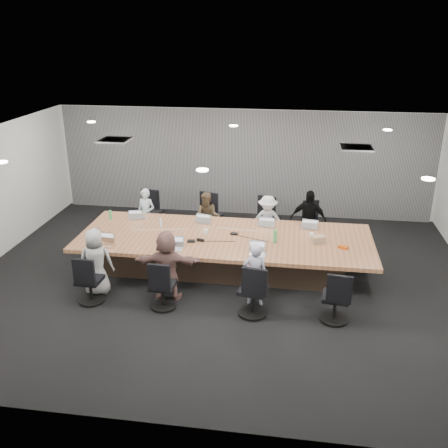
# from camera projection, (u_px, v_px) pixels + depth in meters

# --- Properties ---
(floor) EXTENTS (10.00, 8.00, 0.00)m
(floor) POSITION_uv_depth(u_px,v_px,m) (221.00, 280.00, 10.05)
(floor) COLOR black
(floor) RESTS_ON ground
(ceiling) EXTENTS (10.00, 8.00, 0.00)m
(ceiling) POSITION_uv_depth(u_px,v_px,m) (221.00, 142.00, 9.02)
(ceiling) COLOR white
(ceiling) RESTS_ON wall_back
(wall_back) EXTENTS (10.00, 0.00, 2.80)m
(wall_back) POSITION_uv_depth(u_px,v_px,m) (244.00, 162.00, 13.21)
(wall_back) COLOR beige
(wall_back) RESTS_ON ground
(wall_front) EXTENTS (10.00, 0.00, 2.80)m
(wall_front) POSITION_uv_depth(u_px,v_px,m) (170.00, 332.00, 5.85)
(wall_front) COLOR beige
(wall_front) RESTS_ON ground
(curtain) EXTENTS (9.80, 0.04, 2.80)m
(curtain) POSITION_uv_depth(u_px,v_px,m) (243.00, 163.00, 13.14)
(curtain) COLOR slate
(curtain) RESTS_ON ground
(conference_table) EXTENTS (6.00, 2.20, 0.74)m
(conference_table) POSITION_uv_depth(u_px,v_px,m) (225.00, 251.00, 10.36)
(conference_table) COLOR #3D2D22
(conference_table) RESTS_ON ground
(chair_0) EXTENTS (0.71, 0.71, 0.88)m
(chair_0) POSITION_uv_depth(u_px,v_px,m) (151.00, 216.00, 12.19)
(chair_0) COLOR black
(chair_0) RESTS_ON ground
(chair_1) EXTENTS (0.75, 0.75, 0.88)m
(chair_1) POSITION_uv_depth(u_px,v_px,m) (210.00, 219.00, 11.99)
(chair_1) COLOR black
(chair_1) RESTS_ON ground
(chair_2) EXTENTS (0.68, 0.68, 0.83)m
(chair_2) POSITION_uv_depth(u_px,v_px,m) (268.00, 223.00, 11.81)
(chair_2) COLOR black
(chair_2) RESTS_ON ground
(chair_3) EXTENTS (0.60, 0.60, 0.72)m
(chair_3) POSITION_uv_depth(u_px,v_px,m) (307.00, 227.00, 11.71)
(chair_3) COLOR black
(chair_3) RESTS_ON ground
(chair_4) EXTENTS (0.53, 0.53, 0.74)m
(chair_4) POSITION_uv_depth(u_px,v_px,m) (90.00, 284.00, 9.11)
(chair_4) COLOR black
(chair_4) RESTS_ON ground
(chair_5) EXTENTS (0.52, 0.52, 0.73)m
(chair_5) POSITION_uv_depth(u_px,v_px,m) (163.00, 289.00, 8.92)
(chair_5) COLOR black
(chair_5) RESTS_ON ground
(chair_6) EXTENTS (0.63, 0.63, 0.81)m
(chair_6) POSITION_uv_depth(u_px,v_px,m) (253.00, 294.00, 8.69)
(chair_6) COLOR black
(chair_6) RESTS_ON ground
(chair_7) EXTENTS (0.57, 0.57, 0.77)m
(chair_7) POSITION_uv_depth(u_px,v_px,m) (335.00, 301.00, 8.51)
(chair_7) COLOR black
(chair_7) RESTS_ON ground
(person_0) EXTENTS (0.50, 0.39, 1.23)m
(person_0) POSITION_uv_depth(u_px,v_px,m) (146.00, 214.00, 11.80)
(person_0) COLOR silver
(person_0) RESTS_ON ground
(laptop_0) EXTENTS (0.33, 0.26, 0.02)m
(laptop_0) POSITION_uv_depth(u_px,v_px,m) (139.00, 217.00, 11.25)
(laptop_0) COLOR #B2B2B7
(laptop_0) RESTS_ON conference_table
(person_1) EXTENTS (0.60, 0.47, 1.21)m
(person_1) POSITION_uv_depth(u_px,v_px,m) (208.00, 218.00, 11.61)
(person_1) COLOR brown
(person_1) RESTS_ON ground
(laptop_1) EXTENTS (0.38, 0.30, 0.02)m
(laptop_1) POSITION_uv_depth(u_px,v_px,m) (203.00, 220.00, 11.05)
(laptop_1) COLOR #B2B2B7
(laptop_1) RESTS_ON conference_table
(person_2) EXTENTS (0.79, 0.47, 1.21)m
(person_2) POSITION_uv_depth(u_px,v_px,m) (267.00, 221.00, 11.42)
(person_2) COLOR silver
(person_2) RESTS_ON ground
(laptop_2) EXTENTS (0.39, 0.29, 0.02)m
(laptop_2) POSITION_uv_depth(u_px,v_px,m) (266.00, 224.00, 10.86)
(laptop_2) COLOR #B2B2B7
(laptop_2) RESTS_ON conference_table
(person_3) EXTENTS (0.85, 0.45, 1.38)m
(person_3) POSITION_uv_depth(u_px,v_px,m) (308.00, 220.00, 11.26)
(person_3) COLOR black
(person_3) RESTS_ON ground
(laptop_3) EXTENTS (0.37, 0.28, 0.02)m
(laptop_3) POSITION_uv_depth(u_px,v_px,m) (309.00, 226.00, 10.73)
(laptop_3) COLOR #B2B2B7
(laptop_3) RESTS_ON conference_table
(person_4) EXTENTS (0.70, 0.52, 1.30)m
(person_4) POSITION_uv_depth(u_px,v_px,m) (96.00, 262.00, 9.33)
(person_4) COLOR #9A9A9A
(person_4) RESTS_ON ground
(laptop_4) EXTENTS (0.34, 0.26, 0.02)m
(laptop_4) POSITION_uv_depth(u_px,v_px,m) (106.00, 245.00, 9.80)
(laptop_4) COLOR #8C6647
(laptop_4) RESTS_ON conference_table
(person_5) EXTENTS (1.28, 0.50, 1.35)m
(person_5) POSITION_uv_depth(u_px,v_px,m) (167.00, 265.00, 9.13)
(person_5) COLOR #7A544E
(person_5) RESTS_ON ground
(laptop_5) EXTENTS (0.32, 0.23, 0.02)m
(laptop_5) POSITION_uv_depth(u_px,v_px,m) (174.00, 249.00, 9.61)
(laptop_5) COLOR #B2B2B7
(laptop_5) RESTS_ON conference_table
(person_6) EXTENTS (0.45, 0.30, 1.20)m
(person_6) POSITION_uv_depth(u_px,v_px,m) (255.00, 275.00, 8.94)
(person_6) COLOR #A09EB6
(person_6) RESTS_ON ground
(laptop_6) EXTENTS (0.35, 0.27, 0.02)m
(laptop_6) POSITION_uv_depth(u_px,v_px,m) (258.00, 254.00, 9.39)
(laptop_6) COLOR #B2B2B7
(laptop_6) RESTS_ON conference_table
(bottle_green_left) EXTENTS (0.08, 0.08, 0.23)m
(bottle_green_left) POSITION_uv_depth(u_px,v_px,m) (110.00, 215.00, 11.06)
(bottle_green_left) COLOR green
(bottle_green_left) RESTS_ON conference_table
(bottle_green_right) EXTENTS (0.09, 0.09, 0.26)m
(bottle_green_right) POSITION_uv_depth(u_px,v_px,m) (275.00, 236.00, 9.90)
(bottle_green_right) COLOR green
(bottle_green_right) RESTS_ON conference_table
(bottle_clear) EXTENTS (0.07, 0.07, 0.21)m
(bottle_clear) POSITION_uv_depth(u_px,v_px,m) (161.00, 223.00, 10.64)
(bottle_clear) COLOR silver
(bottle_clear) RESTS_ON conference_table
(cup_white_far) EXTENTS (0.10, 0.10, 0.10)m
(cup_white_far) POSITION_uv_depth(u_px,v_px,m) (206.00, 232.00, 10.33)
(cup_white_far) COLOR white
(cup_white_far) RESTS_ON conference_table
(cup_white_near) EXTENTS (0.09, 0.09, 0.10)m
(cup_white_near) POSITION_uv_depth(u_px,v_px,m) (312.00, 236.00, 10.14)
(cup_white_near) COLOR white
(cup_white_near) RESTS_ON conference_table
(mug_brown) EXTENTS (0.10, 0.10, 0.10)m
(mug_brown) POSITION_uv_depth(u_px,v_px,m) (98.00, 230.00, 10.39)
(mug_brown) COLOR brown
(mug_brown) RESTS_ON conference_table
(mic_left) EXTENTS (0.17, 0.13, 0.03)m
(mic_left) POSITION_uv_depth(u_px,v_px,m) (191.00, 241.00, 9.97)
(mic_left) COLOR black
(mic_left) RESTS_ON conference_table
(mic_right) EXTENTS (0.16, 0.12, 0.03)m
(mic_right) POSITION_uv_depth(u_px,v_px,m) (234.00, 234.00, 10.32)
(mic_right) COLOR black
(mic_right) RESTS_ON conference_table
(stapler) EXTENTS (0.16, 0.08, 0.06)m
(stapler) POSITION_uv_depth(u_px,v_px,m) (201.00, 240.00, 9.98)
(stapler) COLOR black
(stapler) RESTS_ON conference_table
(canvas_bag) EXTENTS (0.30, 0.24, 0.14)m
(canvas_bag) POSITION_uv_depth(u_px,v_px,m) (318.00, 239.00, 9.91)
(canvas_bag) COLOR tan
(canvas_bag) RESTS_ON conference_table
(snack_packet) EXTENTS (0.22, 0.18, 0.04)m
(snack_packet) POSITION_uv_depth(u_px,v_px,m) (343.00, 247.00, 9.68)
(snack_packet) COLOR #C94A0A
(snack_packet) RESTS_ON conference_table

